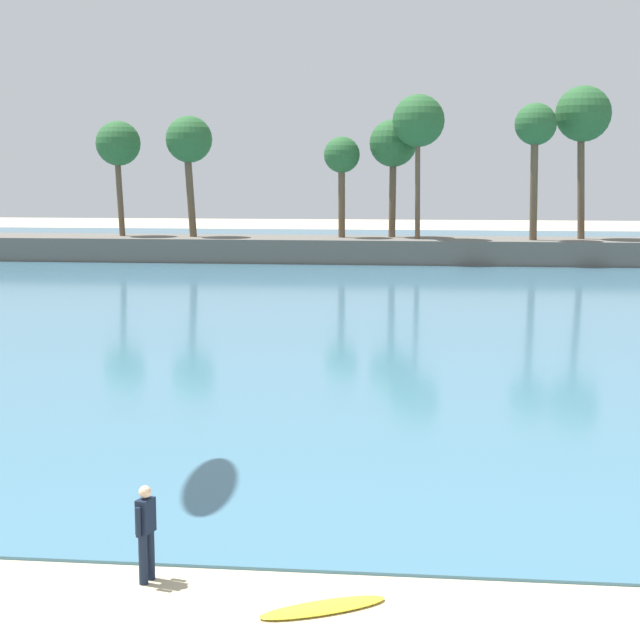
# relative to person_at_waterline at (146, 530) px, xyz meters

# --- Properties ---
(sea) EXTENTS (220.00, 98.70, 0.06)m
(sea) POSITION_rel_person_at_waterline_xyz_m (0.49, 50.01, -0.86)
(sea) COLOR teal
(sea) RESTS_ON ground
(palm_headland) EXTENTS (108.08, 6.05, 12.76)m
(palm_headland) POSITION_rel_person_at_waterline_xyz_m (-0.18, 59.36, 1.94)
(palm_headland) COLOR #605B54
(palm_headland) RESTS_ON ground
(person_at_waterline) EXTENTS (0.29, 0.53, 1.67)m
(person_at_waterline) POSITION_rel_person_at_waterline_xyz_m (0.00, 0.00, 0.00)
(person_at_waterline) COLOR #141E33
(person_at_waterline) RESTS_ON ground
(surfboard) EXTENTS (2.11, 1.42, 0.08)m
(surfboard) POSITION_rel_person_at_waterline_xyz_m (3.05, -0.78, -0.85)
(surfboard) COLOR yellow
(surfboard) RESTS_ON ground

